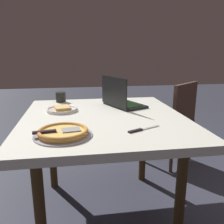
{
  "coord_description": "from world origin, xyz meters",
  "views": [
    {
      "loc": [
        1.56,
        -0.19,
        1.19
      ],
      "look_at": [
        0.01,
        0.05,
        0.77
      ],
      "focal_mm": 38.75,
      "sensor_mm": 36.0,
      "label": 1
    }
  ],
  "objects_px": {
    "dining_table": "(104,127)",
    "pizza_plate": "(62,109)",
    "pizza_tray": "(63,132)",
    "laptop": "(121,100)",
    "table_knife": "(141,130)",
    "chair_near": "(173,118)",
    "drink_cup": "(61,97)"
  },
  "relations": [
    {
      "from": "dining_table",
      "to": "pizza_tray",
      "type": "xyz_separation_m",
      "value": [
        0.34,
        -0.26,
        0.1
      ]
    },
    {
      "from": "pizza_plate",
      "to": "chair_near",
      "type": "bearing_deg",
      "value": 115.37
    },
    {
      "from": "laptop",
      "to": "pizza_tray",
      "type": "xyz_separation_m",
      "value": [
        0.6,
        -0.43,
        -0.03
      ]
    },
    {
      "from": "pizza_tray",
      "to": "drink_cup",
      "type": "relative_size",
      "value": 3.72
    },
    {
      "from": "drink_cup",
      "to": "laptop",
      "type": "bearing_deg",
      "value": 62.86
    },
    {
      "from": "dining_table",
      "to": "pizza_plate",
      "type": "height_order",
      "value": "pizza_plate"
    },
    {
      "from": "pizza_plate",
      "to": "drink_cup",
      "type": "relative_size",
      "value": 2.73
    },
    {
      "from": "laptop",
      "to": "pizza_plate",
      "type": "distance_m",
      "value": 0.46
    },
    {
      "from": "pizza_plate",
      "to": "table_knife",
      "type": "relative_size",
      "value": 1.08
    },
    {
      "from": "drink_cup",
      "to": "pizza_tray",
      "type": "bearing_deg",
      "value": 3.49
    },
    {
      "from": "pizza_tray",
      "to": "drink_cup",
      "type": "xyz_separation_m",
      "value": [
        -0.85,
        -0.05,
        0.02
      ]
    },
    {
      "from": "dining_table",
      "to": "table_knife",
      "type": "distance_m",
      "value": 0.37
    },
    {
      "from": "dining_table",
      "to": "pizza_tray",
      "type": "bearing_deg",
      "value": -37.24
    },
    {
      "from": "pizza_tray",
      "to": "table_knife",
      "type": "bearing_deg",
      "value": 93.32
    },
    {
      "from": "table_knife",
      "to": "pizza_plate",
      "type": "bearing_deg",
      "value": -137.52
    },
    {
      "from": "dining_table",
      "to": "chair_near",
      "type": "bearing_deg",
      "value": 131.18
    },
    {
      "from": "pizza_tray",
      "to": "dining_table",
      "type": "bearing_deg",
      "value": 142.76
    },
    {
      "from": "pizza_tray",
      "to": "table_knife",
      "type": "height_order",
      "value": "pizza_tray"
    },
    {
      "from": "pizza_plate",
      "to": "table_knife",
      "type": "distance_m",
      "value": 0.68
    },
    {
      "from": "laptop",
      "to": "chair_near",
      "type": "relative_size",
      "value": 0.45
    },
    {
      "from": "pizza_tray",
      "to": "table_knife",
      "type": "xyz_separation_m",
      "value": [
        -0.03,
        0.43,
        -0.02
      ]
    },
    {
      "from": "pizza_tray",
      "to": "laptop",
      "type": "bearing_deg",
      "value": 144.65
    },
    {
      "from": "pizza_plate",
      "to": "pizza_tray",
      "type": "xyz_separation_m",
      "value": [
        0.52,
        0.03,
        0.0
      ]
    },
    {
      "from": "laptop",
      "to": "table_knife",
      "type": "distance_m",
      "value": 0.58
    },
    {
      "from": "pizza_plate",
      "to": "drink_cup",
      "type": "height_order",
      "value": "drink_cup"
    },
    {
      "from": "laptop",
      "to": "table_knife",
      "type": "height_order",
      "value": "laptop"
    },
    {
      "from": "dining_table",
      "to": "drink_cup",
      "type": "bearing_deg",
      "value": -148.68
    },
    {
      "from": "laptop",
      "to": "pizza_plate",
      "type": "relative_size",
      "value": 1.71
    },
    {
      "from": "pizza_plate",
      "to": "chair_near",
      "type": "distance_m",
      "value": 1.23
    },
    {
      "from": "pizza_tray",
      "to": "drink_cup",
      "type": "bearing_deg",
      "value": -176.51
    },
    {
      "from": "pizza_tray",
      "to": "table_knife",
      "type": "distance_m",
      "value": 0.43
    },
    {
      "from": "laptop",
      "to": "table_knife",
      "type": "relative_size",
      "value": 1.85
    }
  ]
}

